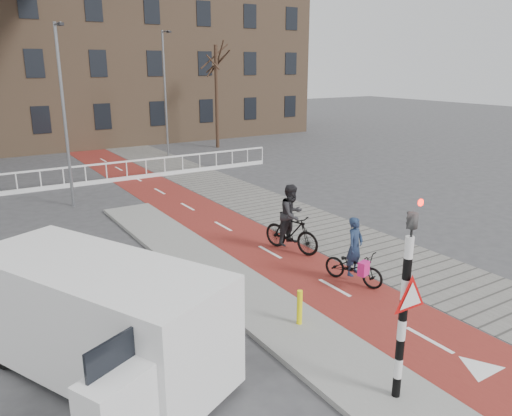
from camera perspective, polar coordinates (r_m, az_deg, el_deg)
ground at (r=11.00m, az=9.89°, el=-14.55°), size 120.00×120.00×0.00m
bike_lane at (r=19.51m, az=-6.60°, el=-0.54°), size 2.50×60.00×0.01m
sidewalk at (r=20.82m, az=0.34°, el=0.64°), size 3.00×60.00×0.01m
curb_island at (r=13.52m, az=-3.85°, el=-7.95°), size 1.80×16.00×0.12m
traffic_signal at (r=8.46m, az=16.74°, el=-9.64°), size 0.80×0.80×3.68m
bollard at (r=11.03m, az=5.00°, el=-11.23°), size 0.12×0.12×0.78m
cyclist_near at (r=13.35m, az=11.14°, el=-6.01°), size 1.07×1.80×1.79m
cyclist_far at (r=15.22m, az=4.08°, el=-1.85°), size 1.13×2.06×2.11m
van at (r=9.72m, az=-17.58°, el=-11.74°), size 4.03×5.44×2.18m
tree_right at (r=34.58m, az=-4.51°, el=12.49°), size 0.24×0.24×6.79m
streetlight_near at (r=20.98m, az=-21.03°, el=9.52°), size 0.12×0.12×7.07m
streetlight_right at (r=31.69m, az=-10.33°, el=12.59°), size 0.12×0.12×7.49m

